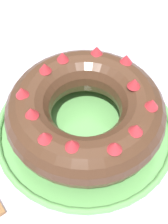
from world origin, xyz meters
The scene contains 3 objects.
dining_table centered at (0.00, 0.00, 0.66)m, with size 1.41×1.17×0.74m.
serving_dish centered at (0.00, 0.02, 0.75)m, with size 0.36×0.36×0.02m.
bundt_cake centered at (0.00, 0.02, 0.81)m, with size 0.30×0.30×0.10m.
Camera 1 is at (-0.21, -0.27, 1.26)m, focal length 50.00 mm.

